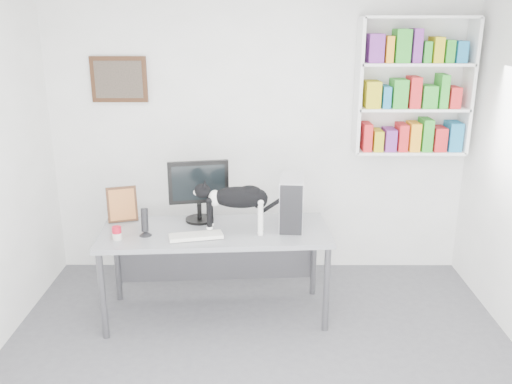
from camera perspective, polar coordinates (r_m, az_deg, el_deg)
room at (r=3.30m, az=0.42°, el=-1.39°), size 4.01×4.01×2.70m
bookshelf at (r=5.20m, az=16.24°, el=10.62°), size 1.03×0.28×1.24m
wall_art at (r=5.27m, az=-14.23°, el=11.42°), size 0.52×0.04×0.42m
desk at (r=4.63m, az=-4.22°, el=-8.48°), size 1.91×0.85×0.78m
monitor at (r=4.60m, az=-6.05°, el=0.14°), size 0.54×0.33×0.54m
keyboard at (r=4.32m, az=-6.34°, el=-4.62°), size 0.45×0.25×0.03m
pc_tower at (r=4.48m, az=3.78°, el=-1.04°), size 0.22×0.44×0.42m
speaker at (r=4.40m, az=-11.63°, el=-3.07°), size 0.10×0.10×0.24m
leaning_print at (r=4.74m, az=-13.92°, el=-1.19°), size 0.27×0.17×0.31m
soup_can at (r=4.39m, az=-14.43°, el=-4.21°), size 0.07×0.07×0.11m
cat at (r=4.33m, az=-1.99°, el=-1.81°), size 0.67×0.21×0.41m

